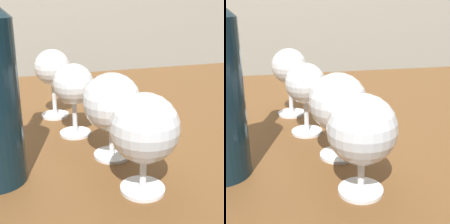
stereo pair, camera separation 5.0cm
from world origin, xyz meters
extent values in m
cube|color=brown|center=(0.00, 0.00, 0.73)|extent=(1.40, 0.85, 0.03)
cylinder|color=white|center=(-0.07, -0.30, 0.75)|extent=(0.06, 0.06, 0.00)
cylinder|color=white|center=(-0.07, -0.30, 0.78)|extent=(0.01, 0.01, 0.06)
sphere|color=white|center=(-0.07, -0.30, 0.83)|extent=(0.09, 0.09, 0.09)
ellipsoid|color=#470A16|center=(-0.07, -0.30, 0.83)|extent=(0.08, 0.08, 0.03)
cylinder|color=white|center=(-0.08, -0.20, 0.75)|extent=(0.06, 0.06, 0.00)
cylinder|color=white|center=(-0.08, -0.20, 0.78)|extent=(0.01, 0.01, 0.06)
sphere|color=white|center=(-0.08, -0.20, 0.84)|extent=(0.09, 0.09, 0.09)
ellipsoid|color=beige|center=(-0.08, -0.20, 0.84)|extent=(0.08, 0.08, 0.04)
cylinder|color=white|center=(-0.12, -0.09, 0.75)|extent=(0.06, 0.06, 0.00)
cylinder|color=white|center=(-0.12, -0.09, 0.78)|extent=(0.01, 0.01, 0.07)
sphere|color=white|center=(-0.12, -0.09, 0.84)|extent=(0.07, 0.07, 0.07)
ellipsoid|color=maroon|center=(-0.12, -0.09, 0.84)|extent=(0.06, 0.06, 0.03)
cylinder|color=white|center=(-0.14, 0.02, 0.75)|extent=(0.06, 0.06, 0.00)
cylinder|color=white|center=(-0.14, 0.02, 0.79)|extent=(0.01, 0.01, 0.08)
sphere|color=white|center=(-0.14, 0.02, 0.85)|extent=(0.07, 0.07, 0.07)
ellipsoid|color=#EACC66|center=(-0.14, 0.02, 0.85)|extent=(0.06, 0.06, 0.03)
camera|label=1|loc=(-0.23, -0.64, 0.99)|focal=52.15mm
camera|label=2|loc=(-0.18, -0.66, 0.99)|focal=52.15mm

